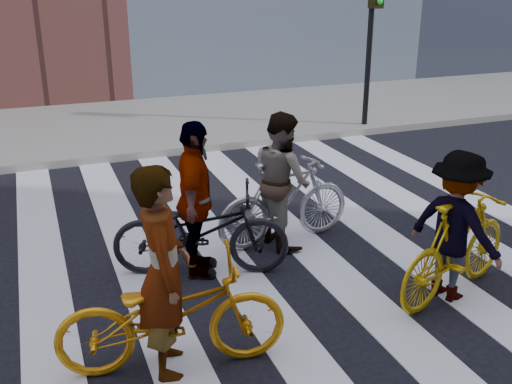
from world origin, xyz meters
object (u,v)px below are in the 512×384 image
rider_left (163,272)px  rider_right (455,227)px  bike_yellow_left (172,315)px  bike_dark_rear (201,231)px  bike_yellow_right (456,248)px  rider_mid (282,179)px  rider_rear (195,201)px  bike_silver_mid (285,201)px  traffic_signal (372,27)px

rider_left → rider_right: size_ratio=1.16×
bike_yellow_left → bike_dark_rear: bearing=-14.5°
bike_yellow_right → rider_mid: bearing=13.3°
bike_yellow_right → bike_dark_rear: (-2.48, 1.51, -0.04)m
bike_yellow_left → rider_rear: size_ratio=1.10×
bike_silver_mid → bike_yellow_right: (1.20, -1.96, 0.00)m
traffic_signal → bike_yellow_right: (-2.87, -6.67, -1.69)m
bike_yellow_right → rider_mid: size_ratio=1.09×
traffic_signal → bike_silver_mid: (-4.07, -4.71, -1.70)m
bike_yellow_left → bike_silver_mid: (2.03, 2.11, 0.04)m
rider_mid → rider_rear: rider_rear is taller
rider_mid → rider_left: bearing=130.4°
bike_dark_rear → rider_left: 1.89m
bike_dark_rear → rider_right: size_ratio=1.23×
traffic_signal → rider_right: (-2.92, -6.67, -1.44)m
rider_left → bike_yellow_right: bearing=-77.7°
bike_silver_mid → traffic_signal: bearing=-46.5°
bike_silver_mid → rider_mid: size_ratio=1.08×
bike_yellow_left → bike_yellow_right: bike_yellow_right is taller
traffic_signal → rider_mid: size_ratio=1.86×
rider_right → rider_rear: rider_rear is taller
bike_dark_rear → rider_mid: bearing=-50.7°
bike_dark_rear → rider_left: rider_left is taller
bike_yellow_left → rider_mid: 2.91m
rider_mid → rider_rear: size_ratio=0.95×
bike_silver_mid → rider_rear: (-1.33, -0.45, 0.36)m
bike_yellow_right → rider_right: bearing=70.9°
bike_silver_mid → rider_left: 2.98m
traffic_signal → rider_right: traffic_signal is taller
bike_silver_mid → bike_yellow_left: bearing=130.4°
bike_yellow_left → rider_right: rider_right is taller
rider_rear → rider_left: bearing=174.9°
rider_mid → traffic_signal: bearing=-46.8°
bike_silver_mid → rider_rear: bearing=103.0°
bike_yellow_left → bike_silver_mid: 2.92m
bike_yellow_right → rider_mid: rider_mid is taller
rider_left → rider_right: rider_left is taller
bike_silver_mid → rider_mid: bearing=84.4°
rider_left → bike_silver_mid: bearing=-34.9°
bike_yellow_left → rider_right: (3.17, 0.14, 0.30)m
rider_mid → rider_rear: 1.36m
rider_left → rider_rear: rider_left is taller
bike_dark_rear → rider_rear: (-0.05, 0.00, 0.39)m
traffic_signal → bike_dark_rear: traffic_signal is taller
rider_rear → bike_yellow_left: bearing=176.4°
bike_yellow_right → bike_dark_rear: size_ratio=0.93×
rider_left → rider_mid: bearing=-34.2°
bike_dark_rear → rider_left: (-0.80, -1.66, 0.43)m
bike_yellow_left → bike_silver_mid: bearing=-34.2°
bike_yellow_left → bike_dark_rear: 1.82m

